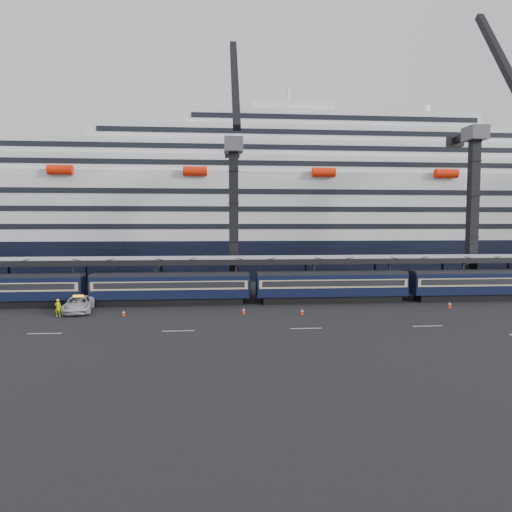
# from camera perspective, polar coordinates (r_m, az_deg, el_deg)

# --- Properties ---
(ground) EXTENTS (260.00, 260.00, 0.00)m
(ground) POSITION_cam_1_polar(r_m,az_deg,el_deg) (52.18, 20.76, -7.18)
(ground) COLOR black
(ground) RESTS_ON ground
(train) EXTENTS (133.05, 3.00, 4.05)m
(train) POSITION_cam_1_polar(r_m,az_deg,el_deg) (59.33, 12.55, -3.54)
(train) COLOR black
(train) RESTS_ON ground
(canopy) EXTENTS (130.00, 6.25, 5.53)m
(canopy) POSITION_cam_1_polar(r_m,az_deg,el_deg) (64.30, 15.49, -0.28)
(canopy) COLOR #95979C
(canopy) RESTS_ON ground
(cruise_ship) EXTENTS (214.09, 28.84, 34.00)m
(cruise_ship) POSITION_cam_1_polar(r_m,az_deg,el_deg) (94.55, 8.17, 5.45)
(cruise_ship) COLOR black
(cruise_ship) RESTS_ON ground
(crane_dark_near) EXTENTS (4.50, 17.75, 35.08)m
(crane_dark_near) POSITION_cam_1_polar(r_m,az_deg,el_deg) (64.78, -2.80, 5.80)
(crane_dark_near) COLOR #45474C
(crane_dark_near) RESTS_ON ground
(crane_dark_mid) EXTENTS (4.50, 18.24, 39.64)m
(crane_dark_mid) POSITION_cam_1_polar(r_m,az_deg,el_deg) (73.91, 25.66, 6.30)
(crane_dark_mid) COLOR #45474C
(crane_dark_mid) RESTS_ON ground
(pickup_truck) EXTENTS (3.86, 6.73, 1.77)m
(pickup_truck) POSITION_cam_1_polar(r_m,az_deg,el_deg) (55.31, -21.30, -5.64)
(pickup_truck) COLOR #B4B7BC
(pickup_truck) RESTS_ON ground
(worker) EXTENTS (0.75, 0.53, 1.93)m
(worker) POSITION_cam_1_polar(r_m,az_deg,el_deg) (53.45, -23.51, -5.95)
(worker) COLOR #C6DB0B
(worker) RESTS_ON ground
(traffic_cone_b) EXTENTS (0.35, 0.35, 0.70)m
(traffic_cone_b) POSITION_cam_1_polar(r_m,az_deg,el_deg) (51.61, -16.23, -6.81)
(traffic_cone_b) COLOR #FF2508
(traffic_cone_b) RESTS_ON ground
(traffic_cone_c) EXTENTS (0.39, 0.39, 0.77)m
(traffic_cone_c) POSITION_cam_1_polar(r_m,az_deg,el_deg) (50.71, -1.57, -6.80)
(traffic_cone_c) COLOR #FF2508
(traffic_cone_c) RESTS_ON ground
(traffic_cone_d) EXTENTS (0.38, 0.38, 0.77)m
(traffic_cone_d) POSITION_cam_1_polar(r_m,az_deg,el_deg) (50.53, 5.77, -6.87)
(traffic_cone_d) COLOR #FF2508
(traffic_cone_d) RESTS_ON ground
(traffic_cone_e) EXTENTS (0.42, 0.42, 0.85)m
(traffic_cone_e) POSITION_cam_1_polar(r_m,az_deg,el_deg) (58.96, 23.04, -5.56)
(traffic_cone_e) COLOR #FF2508
(traffic_cone_e) RESTS_ON ground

